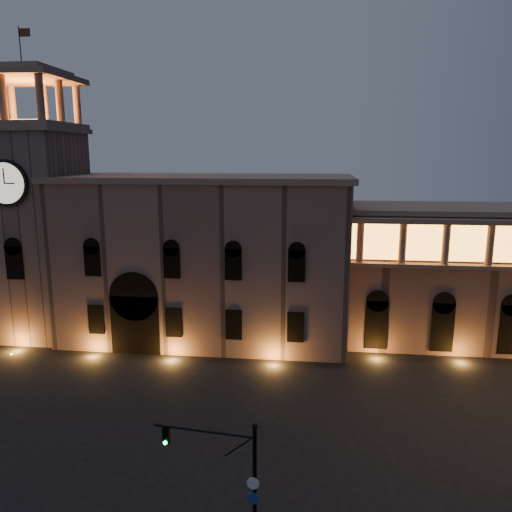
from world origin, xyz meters
name	(u,v)px	position (x,y,z in m)	size (l,w,h in m)	color
ground	(168,451)	(0.00, 0.00, 0.00)	(160.00, 160.00, 0.00)	black
government_building	(205,258)	(-2.08, 21.93, 8.77)	(30.80, 12.80, 17.60)	#79594F
clock_tower	(36,222)	(-20.50, 20.98, 12.50)	(9.80, 9.80, 32.40)	#79594F
traffic_light	(237,487)	(6.02, -8.37, 3.89)	(5.38, 0.94, 7.41)	black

